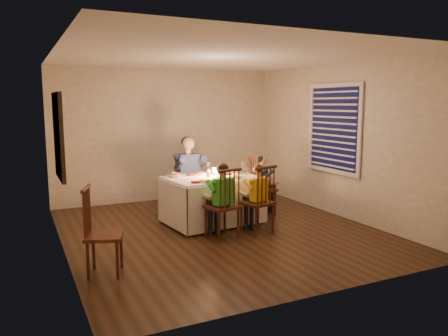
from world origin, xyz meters
name	(u,v)px	position (x,y,z in m)	size (l,w,h in m)	color
ground	(220,231)	(0.00, 0.00, 0.00)	(5.00, 5.00, 0.00)	black
wall_left	(59,154)	(-2.25, 0.00, 1.30)	(0.02, 5.00, 2.60)	beige
wall_right	(339,141)	(2.25, 0.00, 1.30)	(0.02, 5.00, 2.60)	beige
wall_back	(167,135)	(0.00, 2.50, 1.30)	(4.50, 0.02, 2.60)	beige
ceiling	(219,57)	(0.00, 0.00, 2.60)	(5.00, 5.00, 0.00)	white
dining_table	(212,190)	(0.08, 0.46, 0.54)	(1.56, 1.20, 0.73)	white
chair_adult	(189,213)	(-0.03, 1.22, 0.00)	(0.42, 0.40, 1.03)	black
chair_near_left	(222,237)	(-0.11, -0.33, 0.00)	(0.42, 0.40, 1.03)	black
chair_near_right	(257,232)	(0.47, -0.32, 0.00)	(0.42, 0.40, 1.03)	black
chair_end	(262,215)	(1.07, 0.55, 0.00)	(0.42, 0.40, 1.03)	black
chair_extra	(106,274)	(-1.90, -0.99, 0.00)	(0.42, 0.40, 1.02)	black
adult	(189,213)	(-0.03, 1.22, 0.00)	(0.52, 0.47, 1.36)	navy
child_green	(222,237)	(-0.11, -0.33, 0.00)	(0.37, 0.34, 1.09)	green
child_yellow	(257,232)	(0.47, -0.32, 0.00)	(0.33, 0.31, 1.04)	gold
child_teal	(262,215)	(1.07, 0.55, 0.00)	(0.33, 0.31, 1.03)	#18293C
setting_adult	(201,174)	(0.01, 0.76, 0.77)	(0.26, 0.26, 0.02)	silver
setting_green	(206,181)	(-0.19, 0.09, 0.77)	(0.26, 0.26, 0.02)	silver
setting_yellow	(236,178)	(0.37, 0.18, 0.77)	(0.26, 0.26, 0.02)	silver
setting_teal	(236,173)	(0.57, 0.55, 0.77)	(0.26, 0.26, 0.02)	silver
candle_left	(209,174)	(0.02, 0.45, 0.81)	(0.06, 0.06, 0.10)	white
candle_right	(217,173)	(0.18, 0.47, 0.81)	(0.06, 0.06, 0.10)	white
squash	(173,174)	(-0.49, 0.70, 0.80)	(0.09, 0.09, 0.09)	yellow
orange_fruit	(223,173)	(0.31, 0.54, 0.80)	(0.08, 0.08, 0.08)	#E45113
serving_bowl	(175,175)	(-0.46, 0.72, 0.78)	(0.21, 0.21, 0.05)	silver
wall_mirror	(59,136)	(-2.22, 0.30, 1.50)	(0.06, 0.95, 1.15)	black
window_blinds	(333,129)	(2.21, 0.10, 1.50)	(0.07, 1.34, 1.54)	#0D0E35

